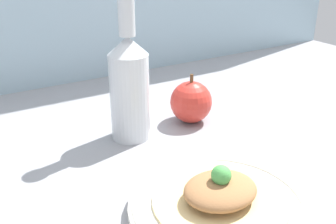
{
  "coord_description": "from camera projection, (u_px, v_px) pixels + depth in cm",
  "views": [
    {
      "loc": [
        -33.52,
        -46.74,
        35.33
      ],
      "look_at": [
        -4.61,
        1.75,
        10.42
      ],
      "focal_mm": 42.0,
      "sensor_mm": 36.0,
      "label": 1
    }
  ],
  "objects": [
    {
      "name": "ground_plane",
      "position": [
        196.0,
        176.0,
        0.68
      ],
      "size": [
        180.0,
        110.0,
        4.0
      ],
      "primitive_type": "cube",
      "color": "gray"
    },
    {
      "name": "plate",
      "position": [
        219.0,
        206.0,
        0.55
      ],
      "size": [
        25.42,
        25.42,
        2.35
      ],
      "color": "silver",
      "rests_on": "ground_plane"
    },
    {
      "name": "plated_food",
      "position": [
        220.0,
        193.0,
        0.54
      ],
      "size": [
        18.79,
        18.79,
        5.8
      ],
      "color": "#D6BC7F",
      "rests_on": "plate"
    },
    {
      "name": "cider_bottle",
      "position": [
        129.0,
        83.0,
        0.72
      ],
      "size": [
        7.4,
        7.4,
        29.76
      ],
      "color": "silver",
      "rests_on": "ground_plane"
    },
    {
      "name": "apple",
      "position": [
        191.0,
        102.0,
        0.81
      ],
      "size": [
        8.73,
        8.73,
        10.4
      ],
      "color": "red",
      "rests_on": "ground_plane"
    }
  ]
}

